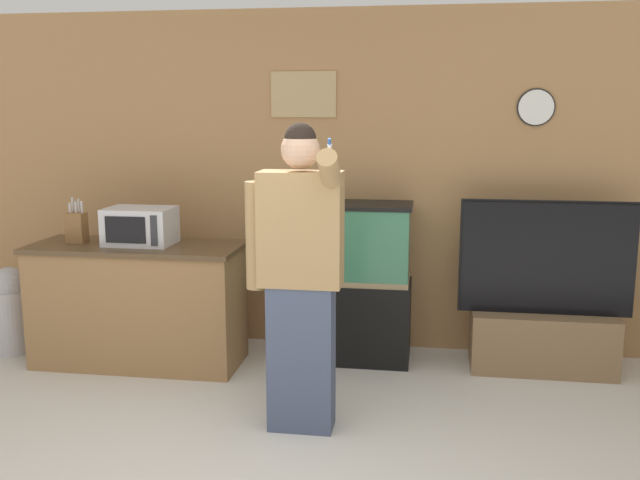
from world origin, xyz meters
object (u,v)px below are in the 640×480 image
Objects in this scene: person_standing at (299,274)px; knife_block at (77,227)px; counter_island at (138,304)px; microwave at (140,226)px; tv_on_stand at (543,322)px; aquarium_on_stand at (350,282)px; trash_bin at (11,309)px.

knife_block is at bearing 153.52° from person_standing.
counter_island is 3.22× the size of microwave.
person_standing reaches higher than tv_on_stand.
aquarium_on_stand reaches higher than microwave.
person_standing is at bearing -142.58° from tv_on_stand.
person_standing reaches higher than knife_block.
tv_on_stand is (3.38, 0.28, -0.65)m from knife_block.
counter_island is 4.71× the size of knife_block.
knife_block is 0.26× the size of tv_on_stand.
person_standing is at bearing -97.29° from aquarium_on_stand.
trash_bin is at bearing 175.21° from knife_block.
tv_on_stand is at bearing 5.44° from microwave.
counter_island is 1.24× the size of tv_on_stand.
tv_on_stand is at bearing 37.42° from person_standing.
person_standing is at bearing -26.48° from knife_block.
counter_island is 1.56m from aquarium_on_stand.
person_standing reaches higher than counter_island.
tv_on_stand is (1.39, -0.03, -0.23)m from aquarium_on_stand.
counter_island is 2.28× the size of trash_bin.
tv_on_stand reaches higher than counter_island.
tv_on_stand is 2.03m from person_standing.
knife_block is (-0.46, 0.02, 0.56)m from counter_island.
tv_on_stand is 0.69× the size of person_standing.
aquarium_on_stand is at bearing 12.20° from counter_island.
counter_island is at bearing -2.54° from knife_block.
knife_block is 0.18× the size of person_standing.
tv_on_stand is 4.00m from trash_bin.
microwave is 1.30m from trash_bin.
trash_bin is (-2.44, 0.96, -0.59)m from person_standing.
counter_island reaches higher than trash_bin.
knife_block is 3.45m from tv_on_stand.
aquarium_on_stand is 0.96× the size of tv_on_stand.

